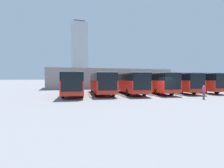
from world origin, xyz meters
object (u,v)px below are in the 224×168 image
object	(u,v)px
bus_1	(174,82)
bus_4	(101,82)
bus_2	(153,82)
pedestrian	(204,92)
bus_3	(128,82)
bus_5	(74,82)
bus_0	(195,82)

from	to	relation	value
bus_1	bus_4	bearing A→B (deg)	3.79
bus_2	pedestrian	world-z (taller)	bus_2
bus_3	bus_4	size ratio (longest dim) A/B	1.00
bus_2	bus_1	bearing A→B (deg)	-169.57
bus_1	bus_2	bearing A→B (deg)	10.43
bus_1	pedestrian	distance (m)	9.77
bus_3	bus_4	distance (m)	4.19
bus_1	bus_5	world-z (taller)	same
pedestrian	bus_1	bearing A→B (deg)	-162.31
bus_1	bus_2	xyz separation A→B (m)	(4.13, 0.24, 0.00)
pedestrian	bus_5	bearing A→B (deg)	-89.25
bus_1	pedestrian	xyz separation A→B (m)	(3.01, 9.25, -0.92)
bus_3	pedestrian	distance (m)	10.70
bus_2	bus_3	size ratio (longest dim) A/B	1.00
bus_4	bus_5	bearing A→B (deg)	14.17
bus_3	bus_5	world-z (taller)	same
bus_4	bus_5	size ratio (longest dim) A/B	1.00
bus_0	bus_1	world-z (taller)	same
bus_2	pedestrian	distance (m)	9.12
bus_2	pedestrian	xyz separation A→B (m)	(-1.13, 9.01, -0.92)
bus_3	bus_0	bearing A→B (deg)	-174.11
bus_4	bus_5	world-z (taller)	same
bus_0	bus_5	distance (m)	20.66
bus_3	bus_1	bearing A→B (deg)	-173.09
bus_0	bus_3	bearing A→B (deg)	5.89
bus_0	bus_5	bearing A→B (deg)	5.88
bus_2	bus_4	distance (m)	8.32
bus_1	bus_5	distance (m)	16.53
bus_5	bus_4	bearing A→B (deg)	-165.83
bus_5	bus_1	bearing A→B (deg)	-173.61
bus_3	bus_4	world-z (taller)	same
bus_0	bus_4	world-z (taller)	same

